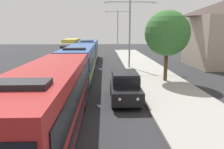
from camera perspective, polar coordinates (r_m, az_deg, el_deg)
The scene contains 8 objects.
bus_lead at distance 9.77m, azimuth -16.02°, elevation -6.08°, with size 2.58×10.89×3.21m.
bus_second_in_line at distance 21.47m, azimuth -8.34°, elevation 3.58°, with size 2.58×12.12×3.21m.
bus_middle at distance 34.14m, azimuth -6.02°, elevation 6.47°, with size 2.58×10.63×3.21m.
white_suv at distance 14.38m, azimuth 3.37°, elevation -2.81°, with size 1.86×4.52×1.90m.
box_truck_oncoming at distance 38.44m, azimuth -10.57°, elevation 6.92°, with size 2.35×8.42×3.15m.
streetlamp_mid at distance 26.52m, azimuth 4.66°, elevation 12.31°, with size 6.09×0.28×7.86m.
streetlamp_far at distance 50.00m, azimuth 1.50°, elevation 12.37°, with size 5.68×0.28×8.75m.
roadside_tree at distance 19.78m, azimuth 14.20°, elevation 10.34°, with size 3.91×3.91×6.13m.
Camera 1 is at (1.07, 3.64, 4.54)m, focal length 35.13 mm.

